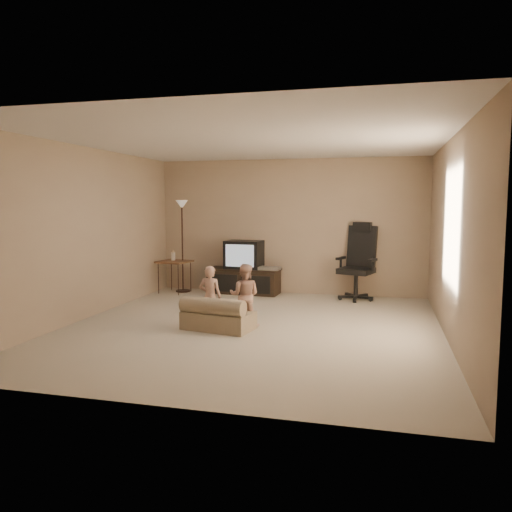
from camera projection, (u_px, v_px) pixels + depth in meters
The scene contains 9 objects.
floor at pixel (252, 328), 6.78m from camera, with size 5.50×5.50×0.00m, color beige.
room_shell at pixel (252, 216), 6.62m from camera, with size 5.50×5.50×5.50m.
tv_stand at pixel (244, 272), 9.34m from camera, with size 1.41×0.60×0.99m.
office_chair at pixel (358, 272), 8.76m from camera, with size 0.79×0.81×1.35m.
side_table at pixel (174, 262), 9.41m from camera, with size 0.63×0.63×0.82m.
floor_lamp at pixel (182, 225), 9.42m from camera, with size 0.27×0.27×1.74m.
child_sofa at pixel (217, 316), 6.65m from camera, with size 0.99×0.67×0.45m.
toddler_left at pixel (210, 297), 6.72m from camera, with size 0.31×0.23×0.85m, color tan.
toddler_right at pixel (245, 295), 6.80m from camera, with size 0.42×0.23×0.87m, color tan.
Camera 1 is at (1.70, -6.42, 1.68)m, focal length 35.00 mm.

